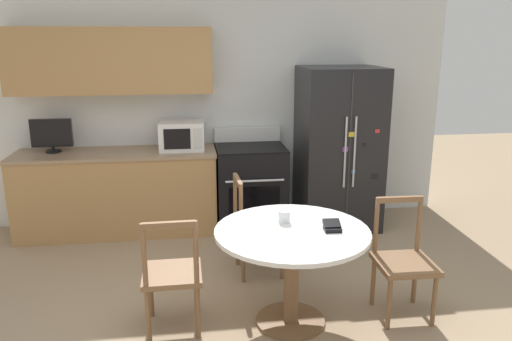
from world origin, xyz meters
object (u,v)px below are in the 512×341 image
object	(u,v)px
microwave	(181,135)
wallet	(332,227)
countertop_tv	(52,134)
candle_glass	(284,217)
dining_chair_left	(172,275)
oven_range	(251,186)
refrigerator	(338,148)
dining_chair_right	(403,262)
dining_chair_far	(256,227)

from	to	relation	value
microwave	wallet	bearing A→B (deg)	-63.26
countertop_tv	wallet	size ratio (longest dim) A/B	3.13
countertop_tv	candle_glass	distance (m)	2.89
microwave	dining_chair_left	size ratio (longest dim) A/B	0.53
oven_range	candle_glass	distance (m)	1.89
dining_chair_left	candle_glass	size ratio (longest dim) A/B	10.04
refrigerator	dining_chair_left	xyz separation A→B (m)	(-1.80, -1.92, -0.45)
dining_chair_right	dining_chair_far	xyz separation A→B (m)	(-1.01, 0.85, 0.00)
countertop_tv	dining_chair_far	distance (m)	2.44
countertop_tv	candle_glass	size ratio (longest dim) A/B	4.66
countertop_tv	wallet	world-z (taller)	countertop_tv
dining_chair_left	candle_glass	bearing A→B (deg)	8.14
dining_chair_left	dining_chair_far	bearing A→B (deg)	48.39
refrigerator	countertop_tv	size ratio (longest dim) A/B	4.24
microwave	oven_range	bearing A→B (deg)	-4.49
microwave	wallet	distance (m)	2.39
wallet	dining_chair_left	bearing A→B (deg)	176.26
oven_range	candle_glass	size ratio (longest dim) A/B	12.03
countertop_tv	dining_chair_right	size ratio (longest dim) A/B	0.46
oven_range	wallet	size ratio (longest dim) A/B	8.08
countertop_tv	dining_chair_far	size ratio (longest dim) A/B	0.46
candle_glass	refrigerator	bearing A→B (deg)	61.86
oven_range	wallet	distance (m)	2.11
microwave	candle_glass	world-z (taller)	microwave
dining_chair_left	candle_glass	distance (m)	0.92
refrigerator	dining_chair_far	size ratio (longest dim) A/B	1.97
refrigerator	dining_chair_right	xyz separation A→B (m)	(-0.06, -1.94, -0.45)
refrigerator	dining_chair_left	size ratio (longest dim) A/B	1.97
oven_range	dining_chair_far	world-z (taller)	oven_range
oven_range	countertop_tv	distance (m)	2.18
dining_chair_right	microwave	bearing A→B (deg)	-49.68
microwave	wallet	size ratio (longest dim) A/B	3.55
oven_range	dining_chair_left	bearing A→B (deg)	-112.49
candle_glass	wallet	distance (m)	0.37
refrigerator	countertop_tv	world-z (taller)	refrigerator
oven_range	dining_chair_far	xyz separation A→B (m)	(-0.10, -1.16, -0.03)
countertop_tv	candle_glass	xyz separation A→B (m)	(2.11, -1.96, -0.31)
oven_range	microwave	distance (m)	0.95
candle_glass	countertop_tv	bearing A→B (deg)	137.08
dining_chair_right	dining_chair_left	world-z (taller)	same
countertop_tv	dining_chair_left	bearing A→B (deg)	-58.71
dining_chair_far	candle_glass	size ratio (longest dim) A/B	10.04
refrigerator	dining_chair_far	bearing A→B (deg)	-134.58
oven_range	candle_glass	xyz separation A→B (m)	(0.02, -1.86, 0.32)
refrigerator	dining_chair_left	world-z (taller)	refrigerator
oven_range	candle_glass	world-z (taller)	oven_range
oven_range	dining_chair_far	size ratio (longest dim) A/B	1.20
dining_chair_far	dining_chair_left	size ratio (longest dim) A/B	1.00
refrigerator	dining_chair_far	distance (m)	1.60
refrigerator	dining_chair_right	size ratio (longest dim) A/B	1.97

